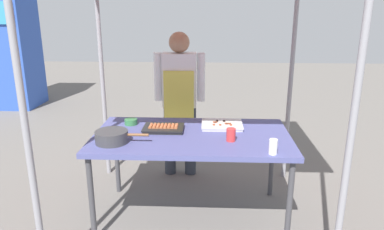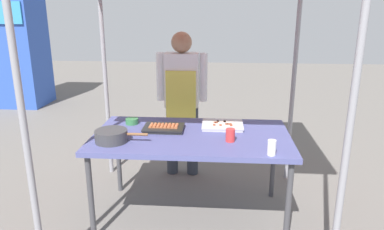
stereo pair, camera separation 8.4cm
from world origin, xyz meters
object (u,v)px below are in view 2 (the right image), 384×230
Objects in this scene: tray_meat_skewers at (222,125)px; cooking_wok at (112,135)px; stall_table at (192,140)px; vendor_woman at (182,94)px; tray_grilled_sausages at (164,128)px; condiment_bowl at (132,121)px; neighbor_stall_left at (16,48)px; drink_cup_by_wok at (230,135)px; drink_cup_near_edge at (272,148)px.

cooking_wok is at bearing -154.01° from tray_meat_skewers.
stall_table is 0.86m from vendor_woman.
tray_meat_skewers is at bearing 25.99° from cooking_wok.
cooking_wok is at bearing -139.96° from tray_grilled_sausages.
tray_meat_skewers is (0.25, 0.20, 0.07)m from stall_table.
stall_table is 14.07× the size of condiment_bowl.
neighbor_stall_left is at bearing 134.31° from stall_table.
cooking_wok is 1.13m from vendor_woman.
tray_meat_skewers is 0.17× the size of neighbor_stall_left.
cooking_wok is at bearing -96.63° from condiment_bowl.
drink_cup_by_wok is at bearing -80.37° from tray_meat_skewers.
neighbor_stall_left reaches higher than drink_cup_by_wok.
drink_cup_near_edge is 0.05× the size of neighbor_stall_left.
tray_meat_skewers is at bearing 99.63° from drink_cup_by_wok.
vendor_woman reaches higher than tray_meat_skewers.
vendor_woman is at bearing 101.19° from stall_table.
vendor_woman is at bearing -39.45° from neighbor_stall_left.
vendor_woman is at bearing 116.27° from drink_cup_by_wok.
tray_meat_skewers is at bearing -2.18° from condiment_bowl.
tray_grilled_sausages is 0.47m from cooking_wok.
condiment_bowl is at bearing 151.60° from drink_cup_near_edge.
drink_cup_near_edge is at bearing -32.86° from stall_table.
cooking_wok is 0.20× the size of neighbor_stall_left.
drink_cup_by_wok reaches higher than cooking_wok.
vendor_woman is 4.23m from neighbor_stall_left.
neighbor_stall_left reaches higher than stall_table.
drink_cup_by_wok reaches higher than tray_grilled_sausages.
condiment_bowl is 1.30m from drink_cup_near_edge.
tray_meat_skewers is at bearing 120.06° from drink_cup_near_edge.
tray_meat_skewers is 0.35m from drink_cup_by_wok.
neighbor_stall_left is (-3.74, 3.64, 0.24)m from drink_cup_by_wok.
tray_meat_skewers is 0.95m from cooking_wok.
neighbor_stall_left reaches higher than vendor_woman.
drink_cup_near_edge is at bearing 122.06° from vendor_woman.
tray_grilled_sausages is 0.16× the size of neighbor_stall_left.
stall_table is 0.27m from tray_grilled_sausages.
drink_cup_near_edge is 5.60m from neighbor_stall_left.
condiment_bowl is (-0.31, 0.15, 0.00)m from tray_grilled_sausages.
neighbor_stall_left reaches higher than tray_grilled_sausages.
neighbor_stall_left reaches higher than tray_meat_skewers.
condiment_bowl is at bearing -48.71° from neighbor_stall_left.
neighbor_stall_left is (-3.68, 3.30, 0.27)m from tray_meat_skewers.
drink_cup_near_edge reaches higher than condiment_bowl.
cooking_wok is (-0.36, -0.30, 0.03)m from tray_grilled_sausages.
cooking_wok reaches higher than tray_grilled_sausages.
drink_cup_by_wok is (0.91, 0.08, 0.00)m from cooking_wok.
tray_grilled_sausages is 0.82× the size of cooking_wok.
condiment_bowl is at bearing 156.70° from drink_cup_by_wok.
tray_meat_skewers is 0.76m from vendor_woman.
tray_grilled_sausages is 0.96m from drink_cup_near_edge.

